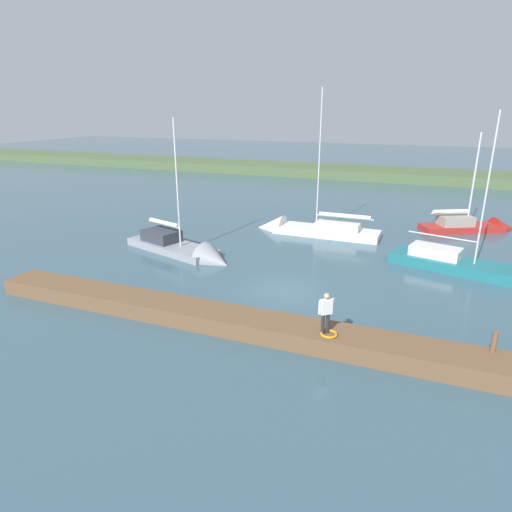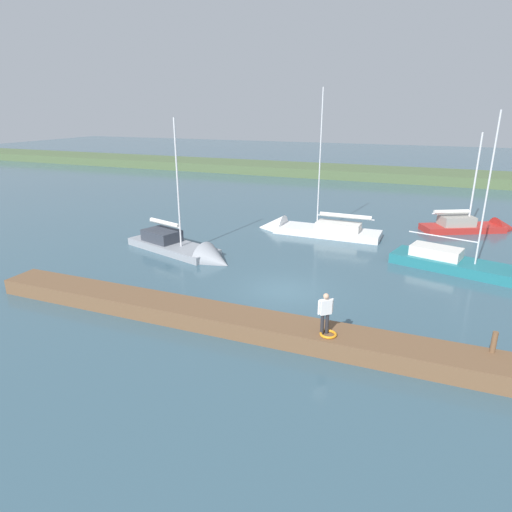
{
  "view_description": "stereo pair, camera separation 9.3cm",
  "coord_description": "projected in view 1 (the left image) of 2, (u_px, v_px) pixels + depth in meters",
  "views": [
    {
      "loc": [
        -6.34,
        19.95,
        9.01
      ],
      "look_at": [
        1.31,
        0.65,
        1.97
      ],
      "focal_mm": 30.8,
      "sensor_mm": 36.0,
      "label": 1
    },
    {
      "loc": [
        -6.43,
        19.92,
        9.01
      ],
      "look_at": [
        1.31,
        0.65,
        1.97
      ],
      "focal_mm": 30.8,
      "sensor_mm": 36.0,
      "label": 2
    }
  ],
  "objects": [
    {
      "name": "ground_plane",
      "position": [
        284.0,
        291.0,
        22.67
      ],
      "size": [
        200.0,
        200.0,
        0.0
      ],
      "primitive_type": "plane",
      "color": "#385666"
    },
    {
      "name": "person_on_dock",
      "position": [
        326.0,
        311.0,
        16.64
      ],
      "size": [
        0.51,
        0.46,
        1.68
      ],
      "rotation": [
        0.0,
        0.0,
        5.42
      ],
      "color": "#28282D",
      "rests_on": "dock_pier"
    },
    {
      "name": "mooring_post_near",
      "position": [
        494.0,
        341.0,
        15.57
      ],
      "size": [
        0.19,
        0.19,
        0.8
      ],
      "primitive_type": "cylinder",
      "color": "brown",
      "rests_on": "dock_pier"
    },
    {
      "name": "far_shoreline",
      "position": [
        380.0,
        178.0,
        59.0
      ],
      "size": [
        180.0,
        8.0,
        2.4
      ],
      "primitive_type": "cube",
      "color": "#4C603D",
      "rests_on": "ground_plane"
    },
    {
      "name": "life_ring_buoy",
      "position": [
        329.0,
        334.0,
        16.79
      ],
      "size": [
        0.66,
        0.66,
        0.1
      ],
      "primitive_type": "torus",
      "color": "orange",
      "rests_on": "dock_pier"
    },
    {
      "name": "dock_pier",
      "position": [
        250.0,
        324.0,
        18.44
      ],
      "size": [
        26.11,
        1.82,
        0.73
      ],
      "primitive_type": "cube",
      "color": "brown",
      "rests_on": "ground_plane"
    },
    {
      "name": "sailboat_inner_slip",
      "position": [
        307.0,
        231.0,
        33.15
      ],
      "size": [
        9.37,
        2.46,
        11.43
      ],
      "rotation": [
        0.0,
        0.0,
        -0.02
      ],
      "color": "white",
      "rests_on": "ground_plane"
    },
    {
      "name": "sailboat_mid_channel",
      "position": [
        482.0,
        272.0,
        24.79
      ],
      "size": [
        9.14,
        4.51,
        9.9
      ],
      "rotation": [
        0.0,
        0.0,
        2.87
      ],
      "color": "#1E6B75",
      "rests_on": "ground_plane"
    },
    {
      "name": "sailboat_far_right",
      "position": [
        474.0,
        228.0,
        33.78
      ],
      "size": [
        7.52,
        5.13,
        8.27
      ],
      "rotation": [
        0.0,
        0.0,
        3.61
      ],
      "color": "#B22823",
      "rests_on": "ground_plane"
    },
    {
      "name": "sailboat_far_left",
      "position": [
        186.0,
        252.0,
        28.28
      ],
      "size": [
        8.63,
        4.59,
        9.51
      ],
      "rotation": [
        0.0,
        0.0,
        2.84
      ],
      "color": "gray",
      "rests_on": "ground_plane"
    }
  ]
}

